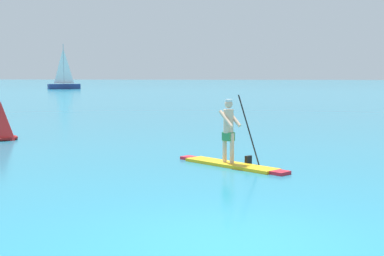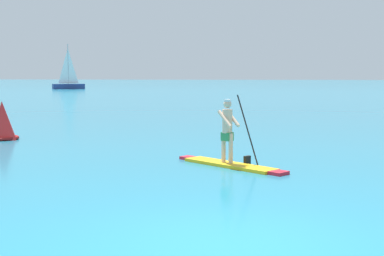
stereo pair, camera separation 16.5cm
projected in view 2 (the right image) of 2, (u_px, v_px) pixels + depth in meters
name	position (u px, v px, depth m)	size (l,w,h in m)	color
ground	(226.00, 245.00, 7.50)	(440.00, 440.00, 0.00)	teal
paddleboarder_mid_center	(230.00, 150.00, 13.92)	(2.96, 2.51, 1.89)	yellow
race_marker_buoy	(2.00, 122.00, 19.59)	(1.16, 1.16, 1.40)	red
sailboat_left_horizon	(69.00, 83.00, 86.16)	(4.92, 3.84, 7.10)	navy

